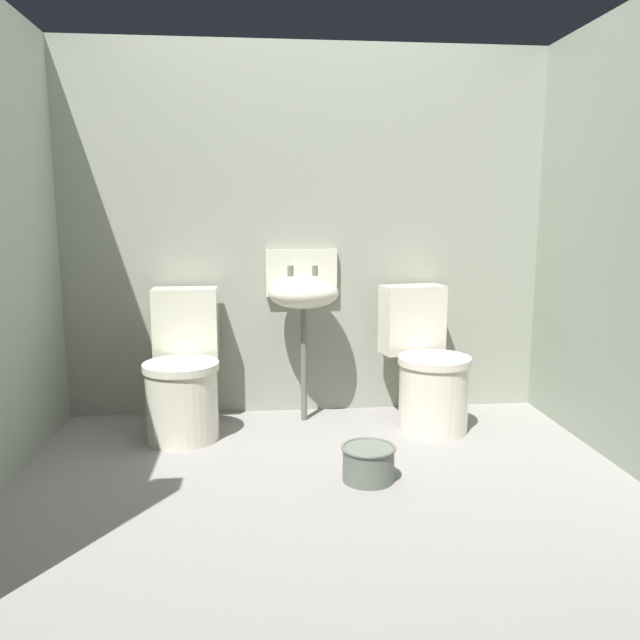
# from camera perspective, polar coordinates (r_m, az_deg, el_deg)

# --- Properties ---
(ground_plane) EXTENTS (3.23, 2.56, 0.08)m
(ground_plane) POSITION_cam_1_polar(r_m,az_deg,el_deg) (2.96, 0.53, -15.17)
(ground_plane) COLOR gray
(wall_back) EXTENTS (3.23, 0.10, 2.16)m
(wall_back) POSITION_cam_1_polar(r_m,az_deg,el_deg) (3.81, -1.28, 7.81)
(wall_back) COLOR gray
(wall_back) RESTS_ON ground
(toilet_left) EXTENTS (0.40, 0.59, 0.78)m
(toilet_left) POSITION_cam_1_polar(r_m,az_deg,el_deg) (3.54, -12.19, -4.99)
(toilet_left) COLOR silver
(toilet_left) RESTS_ON ground
(toilet_right) EXTENTS (0.49, 0.65, 0.78)m
(toilet_right) POSITION_cam_1_polar(r_m,az_deg,el_deg) (3.64, 9.58, -4.49)
(toilet_right) COLOR silver
(toilet_right) RESTS_ON ground
(sink) EXTENTS (0.42, 0.35, 0.99)m
(sink) POSITION_cam_1_polar(r_m,az_deg,el_deg) (3.62, -1.52, 2.57)
(sink) COLOR #606A5D
(sink) RESTS_ON ground
(bucket) EXTENTS (0.25, 0.25, 0.16)m
(bucket) POSITION_cam_1_polar(r_m,az_deg,el_deg) (2.95, 4.37, -12.63)
(bucket) COLOR #606A5D
(bucket) RESTS_ON ground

